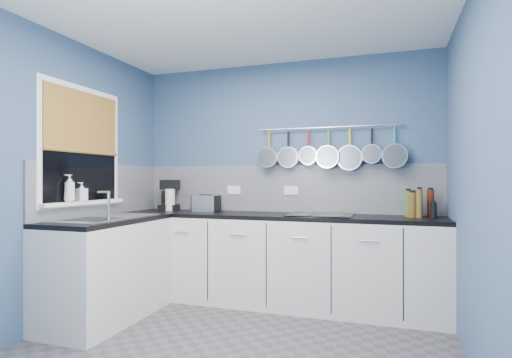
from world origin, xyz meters
The scene contains 41 objects.
floor centered at (0.00, 0.00, -0.01)m, with size 3.20×3.00×0.02m, color #47474C.
ceiling centered at (0.00, 0.00, 2.51)m, with size 3.20×3.00×0.02m, color white.
wall_back centered at (0.00, 1.51, 1.25)m, with size 3.20×0.02×2.50m, color #375273.
wall_front centered at (0.00, -1.51, 1.25)m, with size 3.20×0.02×2.50m, color #375273.
wall_left centered at (-1.61, 0.00, 1.25)m, with size 0.02×3.00×2.50m, color #375273.
wall_right centered at (1.61, 0.00, 1.25)m, with size 0.02×3.00×2.50m, color #375273.
backsplash_back centered at (0.00, 1.49, 1.15)m, with size 3.20×0.02×0.50m, color gray.
backsplash_left centered at (-1.59, 0.60, 1.15)m, with size 0.02×1.80×0.50m, color gray.
cabinet_run_back centered at (0.00, 1.20, 0.43)m, with size 3.20×0.60×0.86m, color beige.
worktop_back centered at (0.00, 1.20, 0.88)m, with size 3.20×0.60×0.04m, color black.
cabinet_run_left centered at (-1.30, 0.30, 0.43)m, with size 0.60×1.20×0.86m, color beige.
worktop_left centered at (-1.30, 0.30, 0.88)m, with size 0.60×1.20×0.04m, color black.
window_frame centered at (-1.58, 0.30, 1.55)m, with size 0.01×1.00×1.10m, color white.
window_glass centered at (-1.57, 0.30, 1.55)m, with size 0.01×0.90×1.00m, color black.
bamboo_blind centered at (-1.56, 0.30, 1.77)m, with size 0.01×0.90×0.55m, color olive.
window_sill centered at (-1.55, 0.30, 1.04)m, with size 0.10×0.98×0.03m, color white.
sink_unit centered at (-1.30, 0.30, 0.90)m, with size 0.50×0.95×0.01m, color silver.
mixer_tap centered at (-1.14, 0.12, 1.03)m, with size 0.12×0.08×0.26m, color silver, non-canonical shape.
socket_left centered at (-0.55, 1.48, 1.13)m, with size 0.15×0.01×0.09m, color white.
socket_right centered at (0.10, 1.48, 1.13)m, with size 0.15×0.01×0.09m, color white.
pot_rail centered at (0.50, 1.45, 1.78)m, with size 0.02×0.02×1.45m, color silver.
soap_bottle_a centered at (-1.53, 0.10, 1.17)m, with size 0.09×0.09×0.24m, color white.
soap_bottle_b centered at (-1.53, 0.24, 1.14)m, with size 0.08×0.08×0.17m, color white.
paper_towel centered at (-1.22, 1.25, 1.02)m, with size 0.11×0.11×0.24m, color white.
coffee_maker centered at (-1.27, 1.31, 1.07)m, with size 0.19×0.21×0.34m, color black, non-canonical shape.
toaster centered at (-0.80, 1.28, 0.99)m, with size 0.27×0.16×0.17m, color silver.
canister centered at (-0.72, 1.32, 0.96)m, with size 0.08×0.08×0.12m, color silver.
hob centered at (0.46, 1.20, 0.91)m, with size 0.60×0.53×0.01m, color black.
pan_0 centered at (-0.13, 1.44, 1.58)m, with size 0.22×0.10×0.41m, color silver, non-canonical shape.
pan_1 centered at (0.08, 1.44, 1.58)m, with size 0.22×0.06×0.41m, color silver, non-canonical shape.
pan_2 centered at (0.29, 1.44, 1.59)m, with size 0.19×0.06×0.38m, color silver, non-canonical shape.
pan_3 centered at (0.50, 1.44, 1.57)m, with size 0.23×0.13×0.42m, color silver, non-canonical shape.
pan_4 centered at (0.71, 1.44, 1.56)m, with size 0.26×0.09×0.45m, color silver, non-canonical shape.
pan_5 centered at (0.92, 1.44, 1.59)m, with size 0.19×0.10×0.38m, color silver, non-canonical shape.
pan_6 centered at (1.14, 1.44, 1.57)m, with size 0.24×0.12×0.43m, color silver, non-canonical shape.
condiment_0 centered at (1.45, 1.33, 1.03)m, with size 0.06×0.06×0.25m, color #4C190C.
condiment_1 centered at (1.34, 1.30, 1.00)m, with size 0.07×0.07×0.19m, color #265919.
condiment_2 centered at (1.26, 1.31, 1.02)m, with size 0.06×0.06×0.24m, color #3F721E.
condiment_3 centered at (1.46, 1.24, 0.97)m, with size 0.06×0.06×0.14m, color black.
condiment_4 centered at (1.34, 1.21, 1.03)m, with size 0.06×0.06×0.26m, color brown.
condiment_5 centered at (1.29, 1.22, 1.01)m, with size 0.07×0.07×0.23m, color brown.
Camera 1 is at (1.10, -2.68, 1.24)m, focal length 28.25 mm.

